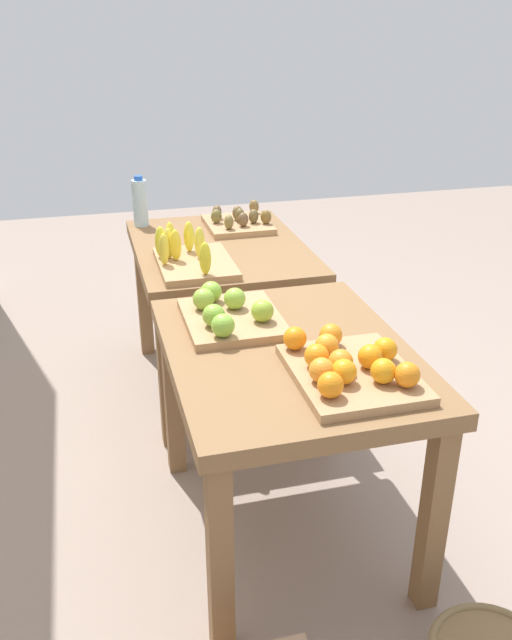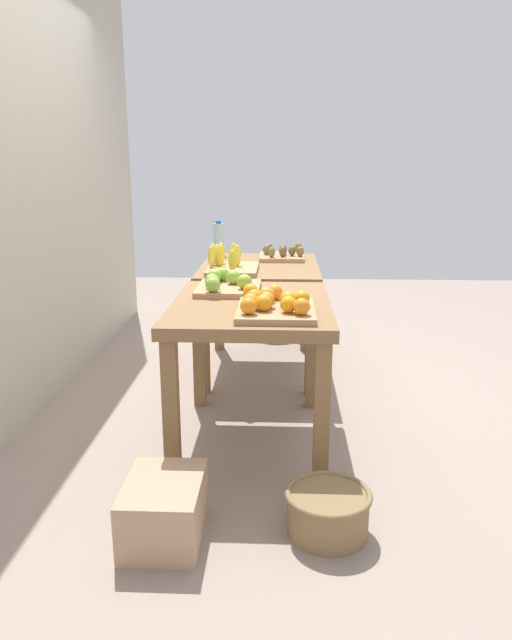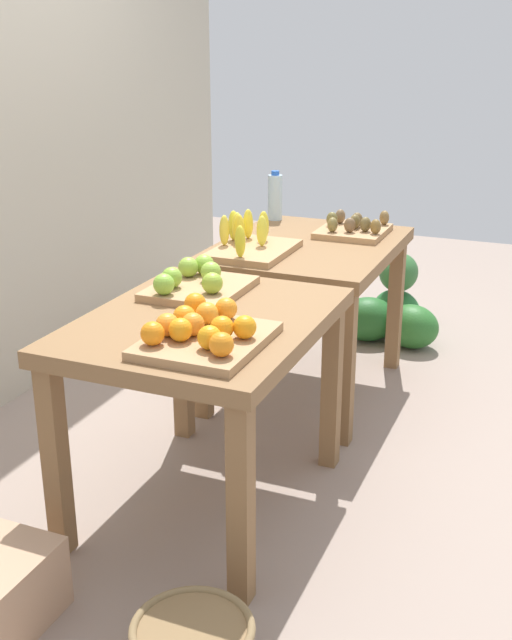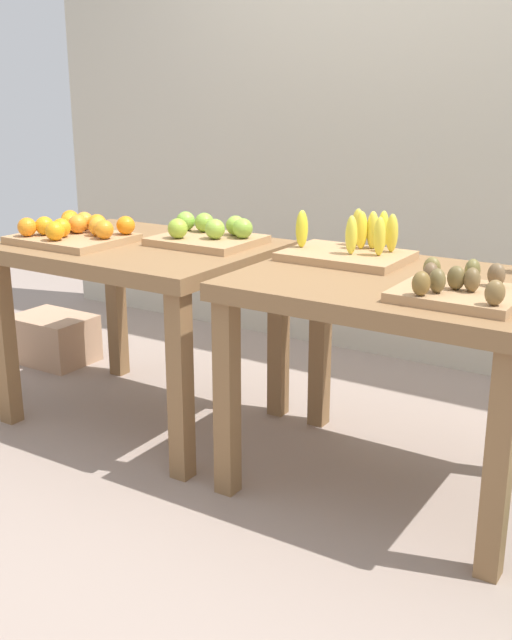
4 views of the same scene
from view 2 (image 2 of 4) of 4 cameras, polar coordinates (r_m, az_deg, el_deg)
name	(u,v)px [view 2 (image 2 of 4)]	position (r m, az deg, el deg)	size (l,w,h in m)	color
ground_plane	(256,399)	(3.77, 0.02, -7.61)	(8.00, 8.00, 0.00)	gray
back_wall	(23,153)	(3.79, -21.57, 14.77)	(4.40, 0.12, 3.00)	#BEB7A3
display_table_left	(251,323)	(3.03, -0.45, -0.29)	(1.04, 0.80, 0.76)	brown
display_table_right	(260,281)	(4.12, 0.38, 3.82)	(1.04, 0.80, 0.76)	brown
orange_bin	(273,305)	(2.75, 1.69, 1.48)	(0.45, 0.36, 0.11)	tan
apple_bin	(226,284)	(3.24, -2.88, 3.44)	(0.41, 0.34, 0.11)	tan
banana_crate	(229,264)	(3.84, -2.58, 5.40)	(0.44, 0.33, 0.17)	tan
kiwi_bin	(282,255)	(4.33, 2.55, 6.31)	(0.36, 0.33, 0.10)	tan
water_bottle	(219,239)	(4.51, -3.62, 7.79)	(0.08, 0.08, 0.26)	silver
watermelon_pile	(291,316)	(5.09, 3.38, 0.43)	(0.61, 0.64, 0.48)	#23682E
wicker_basket	(328,511)	(2.50, 6.95, -17.78)	(0.35, 0.35, 0.18)	olive
cardboard_produce_box	(164,510)	(2.48, -8.85, -17.60)	(0.40, 0.30, 0.24)	tan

